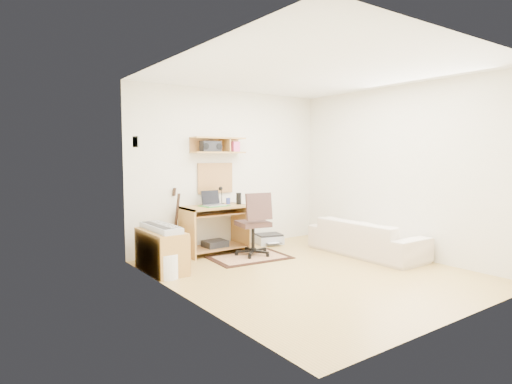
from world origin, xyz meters
TOP-DOWN VIEW (x-y plane):
  - floor at (0.00, 0.00)m, footprint 3.60×4.00m
  - ceiling at (0.00, 0.00)m, footprint 3.60×4.00m
  - back_wall at (0.00, 2.00)m, footprint 3.60×0.01m
  - left_wall at (-1.80, 0.00)m, footprint 0.01×4.00m
  - right_wall at (1.80, 0.00)m, footprint 0.01×4.00m
  - wall_shelf at (-0.30, 1.88)m, footprint 0.90×0.25m
  - cork_board at (-0.30, 1.98)m, footprint 0.64×0.03m
  - wall_photo at (-1.79, 1.50)m, footprint 0.02×0.20m
  - desk at (-0.46, 1.73)m, footprint 1.00×0.55m
  - laptop at (-0.48, 1.71)m, footprint 0.33×0.33m
  - speaker at (-0.04, 1.68)m, footprint 0.08×0.08m
  - desk_lamp at (-0.25, 1.87)m, footprint 0.10×0.10m
  - pencil_cup at (-0.15, 1.83)m, footprint 0.07×0.07m
  - boombox at (-0.45, 1.87)m, footprint 0.32×0.15m
  - rug at (-0.21, 1.14)m, footprint 1.22×0.87m
  - task_chair at (-0.08, 1.23)m, footprint 0.59×0.59m
  - cabinet at (-1.58, 1.22)m, footprint 0.40×0.90m
  - music_keyboard at (-1.58, 1.22)m, footprint 0.27×0.85m
  - guitar at (-1.03, 1.86)m, footprint 0.32×0.25m
  - waste_basket at (-1.65, 0.85)m, footprint 0.26×0.26m
  - printer at (0.65, 1.78)m, footprint 0.51×0.44m
  - sofa at (1.38, 0.25)m, footprint 0.54×1.85m

SIDE VIEW (x-z plane):
  - floor at x=0.00m, z-range -0.01..0.00m
  - rug at x=-0.21m, z-range 0.00..0.02m
  - printer at x=0.65m, z-range 0.00..0.17m
  - waste_basket at x=-1.65m, z-range 0.00..0.31m
  - cabinet at x=-1.58m, z-range 0.00..0.55m
  - sofa at x=1.38m, z-range 0.00..0.73m
  - desk at x=-0.46m, z-range 0.00..0.75m
  - task_chair at x=-0.08m, z-range 0.00..1.00m
  - guitar at x=-1.03m, z-range 0.00..1.05m
  - music_keyboard at x=-1.58m, z-range 0.55..0.62m
  - pencil_cup at x=-0.15m, z-range 0.75..0.85m
  - speaker at x=-0.04m, z-range 0.75..0.94m
  - laptop at x=-0.48m, z-range 0.75..0.99m
  - desk_lamp at x=-0.25m, z-range 0.75..1.04m
  - cork_board at x=-0.30m, z-range 0.92..1.42m
  - back_wall at x=0.00m, z-range 0.00..2.60m
  - left_wall at x=-1.80m, z-range 0.00..2.60m
  - right_wall at x=1.80m, z-range 0.00..2.60m
  - boombox at x=-0.45m, z-range 1.60..1.76m
  - wall_shelf at x=-0.30m, z-range 1.57..1.83m
  - wall_photo at x=-1.79m, z-range 1.65..1.79m
  - ceiling at x=0.00m, z-range 2.60..2.61m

